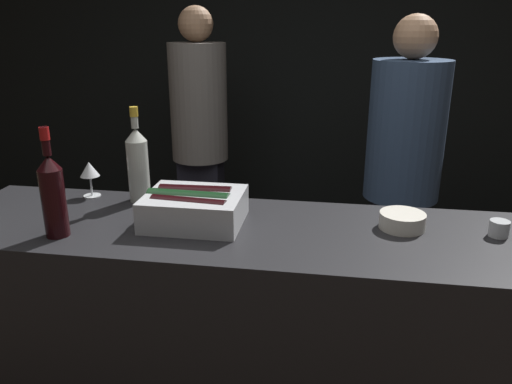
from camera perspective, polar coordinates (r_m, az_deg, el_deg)
wall_back_chalkboard at (r=3.93m, az=5.66°, el=15.58°), size 6.40×0.06×2.80m
bar_counter at (r=1.93m, az=-0.14°, el=-17.35°), size 2.22×0.59×0.96m
ice_bin_with_bottles at (r=1.73m, az=-7.17°, el=-1.61°), size 0.33×0.27×0.12m
bowl_white at (r=1.75m, az=16.38°, el=-3.11°), size 0.15×0.15×0.05m
wine_glass at (r=2.07m, az=-18.50°, el=2.32°), size 0.08×0.08×0.14m
candle_votive at (r=1.81m, az=26.03°, el=-3.76°), size 0.06×0.06×0.05m
red_wine_bottle_tall at (r=1.72m, az=-22.22°, el=-0.13°), size 0.08×0.08×0.36m
rose_wine_bottle at (r=1.96m, az=-13.36°, el=3.26°), size 0.08×0.08×0.37m
person_in_hoodie at (r=3.21m, az=-6.46°, el=6.82°), size 0.35×0.35×1.71m
person_blond_tee at (r=2.68m, az=16.42°, el=2.85°), size 0.38×0.38×1.66m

